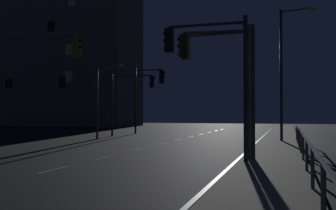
{
  "coord_description": "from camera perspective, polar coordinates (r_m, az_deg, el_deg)",
  "views": [
    {
      "loc": [
        7.51,
        -3.01,
        1.89
      ],
      "look_at": [
        0.91,
        19.37,
        2.38
      ],
      "focal_mm": 43.51,
      "sensor_mm": 36.0,
      "label": 1
    }
  ],
  "objects": [
    {
      "name": "traffic_light_overhead_east",
      "position": [
        16.42,
        7.33,
        5.35
      ],
      "size": [
        3.06,
        0.52,
        5.19
      ],
      "color": "#2D3033",
      "rests_on": "sidewalk_right"
    },
    {
      "name": "lane_markings_center",
      "position": [
        25.23,
        -0.93,
        -5.47
      ],
      "size": [
        0.14,
        50.0,
        0.01
      ],
      "color": "silver",
      "rests_on": "ground"
    },
    {
      "name": "building_distant",
      "position": [
        66.24,
        -15.1,
        9.76
      ],
      "size": [
        24.31,
        10.15,
        28.84
      ],
      "color": "#6B6056",
      "rests_on": "ground"
    },
    {
      "name": "traffic_light_far_left",
      "position": [
        33.28,
        -5.26,
        1.88
      ],
      "size": [
        3.83,
        0.35,
        5.21
      ],
      "color": "#2D3033",
      "rests_on": "ground"
    },
    {
      "name": "traffic_light_near_right",
      "position": [
        16.41,
        6.96,
        5.49
      ],
      "size": [
        2.93,
        0.45,
        5.26
      ],
      "color": "#2D3033",
      "rests_on": "sidewalk_right"
    },
    {
      "name": "lane_edge_line",
      "position": [
        25.66,
        12.04,
        -5.38
      ],
      "size": [
        0.14,
        53.0,
        0.01
      ],
      "color": "silver",
      "rests_on": "ground"
    },
    {
      "name": "sidewalk_right",
      "position": [
        20.6,
        15.04,
        -6.22
      ],
      "size": [
        2.42,
        77.0,
        0.14
      ],
      "primitive_type": "cube",
      "color": "gray",
      "rests_on": "ground"
    },
    {
      "name": "traffic_light_far_right",
      "position": [
        29.73,
        -5.78,
        2.46
      ],
      "size": [
        5.32,
        0.34,
        5.26
      ],
      "color": "#4C4C51",
      "rests_on": "ground"
    },
    {
      "name": "street_lamp_far_end",
      "position": [
        27.21,
        16.26,
        5.78
      ],
      "size": [
        2.29,
        0.88,
        8.45
      ],
      "color": "#2D3033",
      "rests_on": "sidewalk_right"
    },
    {
      "name": "street_lamp_median",
      "position": [
        38.2,
        -4.96,
        1.95
      ],
      "size": [
        1.17,
        1.71,
        6.53
      ],
      "color": "#2D3033",
      "rests_on": "ground"
    },
    {
      "name": "barrier_fence",
      "position": [
        14.68,
        18.61,
        -5.07
      ],
      "size": [
        0.09,
        27.34,
        0.98
      ],
      "color": "#59595E",
      "rests_on": "sidewalk_right"
    },
    {
      "name": "ground_plane",
      "position": [
        21.93,
        -3.67,
        -6.13
      ],
      "size": [
        112.0,
        112.0,
        0.0
      ],
      "primitive_type": "plane",
      "color": "black",
      "rests_on": "ground"
    },
    {
      "name": "traffic_light_far_center",
      "position": [
        15.5,
        5.77,
        6.19
      ],
      "size": [
        3.26,
        0.34,
        5.36
      ],
      "color": "#2D3033",
      "rests_on": "sidewalk_right"
    },
    {
      "name": "traffic_light_near_left",
      "position": [
        20.09,
        -18.88,
        4.98
      ],
      "size": [
        4.75,
        0.47,
        5.67
      ],
      "color": "#4C4C51",
      "rests_on": "ground"
    }
  ]
}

